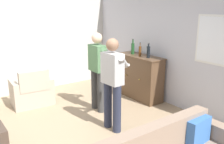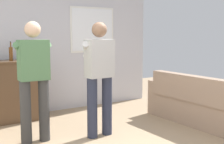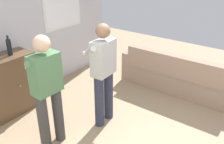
# 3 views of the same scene
# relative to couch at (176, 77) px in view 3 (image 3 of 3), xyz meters

# --- Properties ---
(wall_back_with_window) EXTENTS (5.20, 0.15, 2.80)m
(wall_back_with_window) POSITION_rel_couch_xyz_m (-2.02, 2.39, 1.08)
(wall_back_with_window) COLOR silver
(wall_back_with_window) RESTS_ON ground
(couch) EXTENTS (0.57, 2.36, 0.84)m
(couch) POSITION_rel_couch_xyz_m (0.00, 0.00, 0.00)
(couch) COLOR gray
(couch) RESTS_ON ground
(sideboard_cabinet) EXTENTS (1.24, 0.49, 1.06)m
(sideboard_cabinet) POSITION_rel_couch_xyz_m (-2.60, 2.03, 0.20)
(sideboard_cabinet) COLOR brown
(sideboard_cabinet) RESTS_ON ground
(bottle_spirits_clear) EXTENTS (0.08, 0.08, 0.34)m
(bottle_spirits_clear) POSITION_rel_couch_xyz_m (-2.30, 2.00, 0.87)
(bottle_spirits_clear) COLOR black
(bottle_spirits_clear) RESTS_ON sideboard_cabinet
(person_standing_left) EXTENTS (0.56, 0.48, 1.68)m
(person_standing_left) POSITION_rel_couch_xyz_m (-2.56, 0.81, 0.61)
(person_standing_left) COLOR #383838
(person_standing_left) RESTS_ON ground
(person_standing_right) EXTENTS (0.56, 0.48, 1.68)m
(person_standing_right) POSITION_rel_couch_xyz_m (-1.67, 0.55, 0.61)
(person_standing_right) COLOR #282D42
(person_standing_right) RESTS_ON ground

